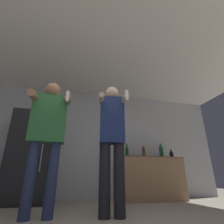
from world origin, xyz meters
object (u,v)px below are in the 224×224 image
object	(u,v)px
bottle_green_wine	(161,152)
refrigerator	(30,156)
bottle_brown_liquor	(127,152)
person_man_side	(47,130)
bottle_clear_vodka	(144,152)
person_woman_foreground	(112,138)
bottle_red_label	(122,152)
bottle_tall_gin	(171,155)

from	to	relation	value
bottle_green_wine	refrigerator	bearing A→B (deg)	179.79
bottle_brown_liquor	person_man_side	world-z (taller)	person_man_side
refrigerator	bottle_brown_liquor	xyz separation A→B (m)	(2.00, -0.01, 0.15)
bottle_clear_vodka	person_woman_foreground	xyz separation A→B (m)	(-1.14, -1.51, -0.06)
bottle_clear_vodka	bottle_red_label	distance (m)	0.52
bottle_green_wine	bottle_red_label	size ratio (longest dim) A/B	1.30
bottle_green_wine	bottle_brown_liquor	distance (m)	0.86
bottle_brown_liquor	bottle_tall_gin	bearing A→B (deg)	0.00
bottle_clear_vodka	person_man_side	distance (m)	2.42
refrigerator	person_man_side	bearing A→B (deg)	-73.49
bottle_green_wine	person_woman_foreground	world-z (taller)	person_woman_foreground
bottle_brown_liquor	person_woman_foreground	size ratio (longest dim) A/B	0.17
bottle_green_wine	bottle_tall_gin	size ratio (longest dim) A/B	1.66
bottle_green_wine	bottle_red_label	distance (m)	0.96
refrigerator	bottle_red_label	distance (m)	1.89
refrigerator	bottle_clear_vodka	size ratio (longest dim) A/B	6.15
bottle_tall_gin	refrigerator	bearing A→B (deg)	179.81
bottle_red_label	person_woman_foreground	xyz separation A→B (m)	(-0.62, -1.51, -0.05)
bottle_clear_vodka	bottle_brown_liquor	world-z (taller)	bottle_brown_liquor
refrigerator	person_man_side	xyz separation A→B (m)	(0.41, -1.39, 0.18)
bottle_brown_liquor	person_man_side	distance (m)	2.10
bottle_clear_vodka	person_woman_foreground	distance (m)	1.89
bottle_clear_vodka	person_man_side	world-z (taller)	person_man_side
bottle_clear_vodka	person_woman_foreground	bearing A→B (deg)	-127.02
bottle_brown_liquor	bottle_red_label	world-z (taller)	bottle_brown_liquor
bottle_tall_gin	bottle_red_label	xyz separation A→B (m)	(-1.23, 0.00, 0.03)
bottle_brown_liquor	person_woman_foreground	bearing A→B (deg)	-115.81
bottle_clear_vodka	bottle_green_wine	bearing A→B (deg)	-0.00
bottle_clear_vodka	person_woman_foreground	world-z (taller)	person_woman_foreground
refrigerator	person_man_side	distance (m)	1.46
bottle_brown_liquor	person_man_side	bearing A→B (deg)	-138.94
bottle_clear_vodka	bottle_red_label	size ratio (longest dim) A/B	0.99
person_man_side	refrigerator	bearing A→B (deg)	106.51
refrigerator	bottle_green_wine	size ratio (longest dim) A/B	4.70
bottle_red_label	person_man_side	bearing A→B (deg)	-136.93
refrigerator	person_man_side	size ratio (longest dim) A/B	0.98
bottle_green_wine	bottle_tall_gin	world-z (taller)	bottle_green_wine
bottle_red_label	bottle_brown_liquor	bearing A→B (deg)	0.00
bottle_clear_vodka	bottle_green_wine	size ratio (longest dim) A/B	0.76
refrigerator	bottle_tall_gin	bearing A→B (deg)	-0.19
bottle_clear_vodka	person_man_side	bearing A→B (deg)	-145.28
bottle_green_wine	bottle_brown_liquor	xyz separation A→B (m)	(-0.86, 0.00, -0.03)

